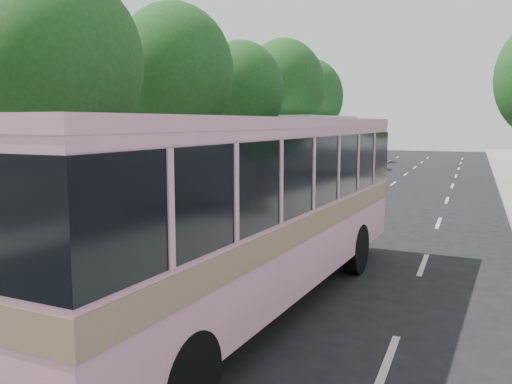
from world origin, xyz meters
The scene contains 14 objects.
ground centered at (0.00, 0.00, 0.00)m, with size 120.00×120.00×0.00m, color black.
sidewalk_left centered at (-8.50, 20.00, 0.07)m, with size 4.00×90.00×0.15m, color #9E998E.
low_wall centered at (-10.30, 20.00, 0.90)m, with size 0.30×90.00×1.50m, color #9E998E.
tree_left_b centered at (-8.42, 5.94, 5.82)m, with size 5.70×5.70×8.88m.
tree_left_c centered at (-8.62, 13.94, 6.12)m, with size 6.00×6.00×9.35m.
tree_left_d centered at (-8.52, 21.94, 5.63)m, with size 5.52×5.52×8.60m.
tree_left_e centered at (-8.42, 29.94, 6.43)m, with size 6.30×6.30×9.82m.
tree_left_f centered at (-8.62, 37.94, 6.00)m, with size 5.88×5.88×9.16m.
pink_bus centered at (1.30, -0.65, 2.23)m, with size 3.64×11.42×3.59m.
pink_taxi centered at (-2.00, 10.50, 0.70)m, with size 1.66×4.13×1.41m, color #FB1576.
white_pickup centered at (-3.14, 15.94, 0.81)m, with size 2.27×5.59×1.62m, color white.
tour_coach_front centered at (-4.52, 19.37, 1.99)m, with size 2.87×11.15×3.31m.
tour_coach_rear centered at (-6.30, 32.35, 2.41)m, with size 3.41×13.49×4.01m.
taxi_roof_sign centered at (-2.00, 10.50, 1.50)m, with size 0.55×0.18×0.18m, color silver.
Camera 1 is at (5.24, -9.68, 3.51)m, focal length 38.00 mm.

